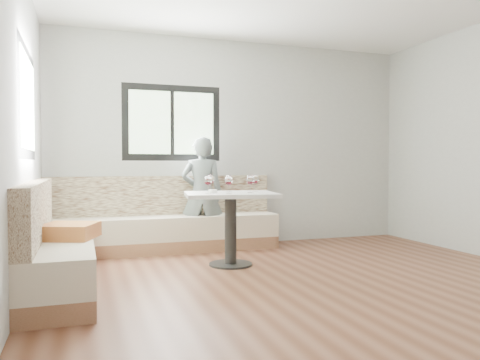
% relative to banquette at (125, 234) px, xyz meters
% --- Properties ---
extents(room, '(5.01, 5.01, 2.81)m').
position_rel_banquette_xyz_m(room, '(1.51, -1.55, 1.08)').
color(room, brown).
rests_on(room, ground).
extents(banquette, '(2.90, 2.80, 0.95)m').
position_rel_banquette_xyz_m(banquette, '(0.00, 0.00, 0.00)').
color(banquette, '#976446').
rests_on(banquette, ground).
extents(table, '(1.07, 0.89, 0.80)m').
position_rel_banquette_xyz_m(table, '(1.09, -0.43, 0.26)').
color(table, black).
rests_on(table, ground).
extents(person, '(0.61, 0.48, 1.45)m').
position_rel_banquette_xyz_m(person, '(1.02, 0.56, 0.39)').
color(person, slate).
rests_on(person, ground).
extents(olive_ramekin, '(0.10, 0.10, 0.04)m').
position_rel_banquette_xyz_m(olive_ramekin, '(0.89, -0.42, 0.48)').
color(olive_ramekin, white).
rests_on(olive_ramekin, table).
extents(wine_glass_a, '(0.09, 0.09, 0.19)m').
position_rel_banquette_xyz_m(wine_glass_a, '(0.80, -0.56, 0.60)').
color(wine_glass_a, white).
rests_on(wine_glass_a, table).
extents(wine_glass_b, '(0.09, 0.09, 0.19)m').
position_rel_banquette_xyz_m(wine_glass_b, '(1.01, -0.61, 0.60)').
color(wine_glass_b, white).
rests_on(wine_glass_b, table).
extents(wine_glass_c, '(0.09, 0.09, 0.19)m').
position_rel_banquette_xyz_m(wine_glass_c, '(1.27, -0.56, 0.60)').
color(wine_glass_c, white).
rests_on(wine_glass_c, table).
extents(wine_glass_d, '(0.09, 0.09, 0.19)m').
position_rel_banquette_xyz_m(wine_glass_d, '(1.11, -0.31, 0.60)').
color(wine_glass_d, white).
rests_on(wine_glass_d, table).
extents(wine_glass_e, '(0.09, 0.09, 0.19)m').
position_rel_banquette_xyz_m(wine_glass_e, '(1.40, -0.37, 0.60)').
color(wine_glass_e, white).
rests_on(wine_glass_e, table).
extents(wine_glass_f, '(0.09, 0.09, 0.19)m').
position_rel_banquette_xyz_m(wine_glass_f, '(0.92, -0.23, 0.60)').
color(wine_glass_f, white).
rests_on(wine_glass_f, table).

